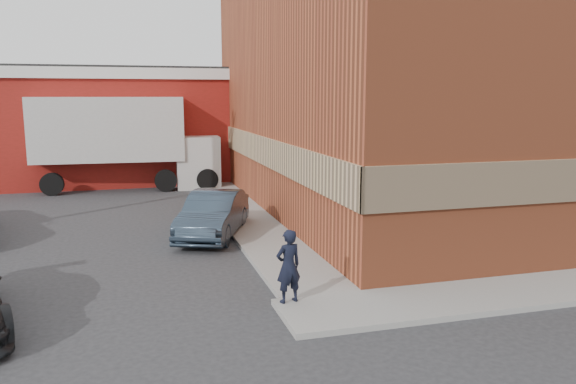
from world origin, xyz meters
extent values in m
plane|color=#28282B|center=(0.00, 0.00, 0.00)|extent=(90.00, 90.00, 0.00)
cube|color=#A44A2A|center=(8.50, 9.00, 4.50)|extent=(14.00, 18.00, 9.00)
cube|color=tan|center=(1.46, 9.00, 2.30)|extent=(0.08, 18.16, 1.00)
cube|color=gray|center=(0.60, 9.00, 0.06)|extent=(1.80, 18.00, 0.12)
cube|color=maroon|center=(-6.00, 20.00, 2.50)|extent=(16.00, 8.00, 5.00)
cube|color=silver|center=(-6.00, 20.00, 5.25)|extent=(16.30, 8.30, 0.50)
cube|color=black|center=(-6.00, 20.00, 5.55)|extent=(16.00, 8.00, 0.10)
imported|color=black|center=(-0.20, -0.25, 0.87)|extent=(0.62, 0.48, 1.51)
imported|color=#2E3C4C|center=(-0.80, 6.00, 0.68)|extent=(2.90, 4.39, 1.37)
cube|color=#BCBBB8|center=(-4.00, 16.00, 2.78)|extent=(6.67, 2.96, 2.83)
cube|color=#217C33|center=(-4.07, 14.68, 2.34)|extent=(6.32, 0.35, 0.87)
cube|color=#BCBBB8|center=(0.25, 15.78, 1.20)|extent=(2.09, 2.50, 2.40)
cylinder|color=black|center=(-6.45, 15.04, 0.49)|extent=(1.00, 0.38, 0.98)
cylinder|color=black|center=(-6.34, 17.21, 0.49)|extent=(1.00, 0.38, 0.98)
cylinder|color=black|center=(-1.66, 14.79, 0.49)|extent=(1.00, 0.38, 0.98)
cylinder|color=black|center=(-1.55, 16.96, 0.49)|extent=(1.00, 0.38, 0.98)
cylinder|color=black|center=(0.19, 14.69, 0.49)|extent=(1.00, 0.38, 0.98)
cylinder|color=black|center=(0.30, 16.87, 0.49)|extent=(1.00, 0.38, 0.98)
camera|label=1|loc=(-3.16, -10.67, 4.24)|focal=35.00mm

